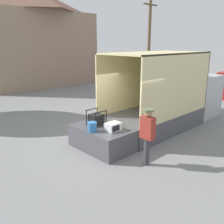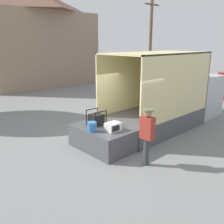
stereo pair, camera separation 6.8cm
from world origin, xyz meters
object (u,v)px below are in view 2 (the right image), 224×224
(box_truck, at_px, (175,103))
(worker_person, at_px, (147,131))
(portable_generator, at_px, (97,119))
(utility_pole, at_px, (150,40))
(microwave, at_px, (113,127))
(orange_bucket, at_px, (92,127))

(box_truck, relative_size, worker_person, 3.71)
(portable_generator, xyz_separation_m, utility_pole, (12.78, 7.79, 2.87))
(microwave, height_order, portable_generator, portable_generator)
(utility_pole, bearing_deg, orange_bucket, -148.39)
(worker_person, height_order, utility_pole, utility_pole)
(box_truck, xyz_separation_m, orange_bucket, (-5.14, -0.08, 0.03))
(portable_generator, relative_size, orange_bucket, 1.74)
(microwave, relative_size, utility_pole, 0.07)
(portable_generator, height_order, worker_person, worker_person)
(microwave, bearing_deg, worker_person, -85.77)
(microwave, relative_size, worker_person, 0.28)
(box_truck, relative_size, portable_generator, 11.84)
(box_truck, height_order, microwave, box_truck)
(portable_generator, distance_m, orange_bucket, 0.69)
(portable_generator, bearing_deg, utility_pole, 31.36)
(box_truck, bearing_deg, portable_generator, 175.74)
(microwave, xyz_separation_m, worker_person, (0.10, -1.40, 0.19))
(orange_bucket, relative_size, worker_person, 0.18)
(microwave, distance_m, worker_person, 1.42)
(orange_bucket, height_order, utility_pole, utility_pole)
(box_truck, distance_m, utility_pole, 11.92)
(worker_person, bearing_deg, box_truck, 23.13)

